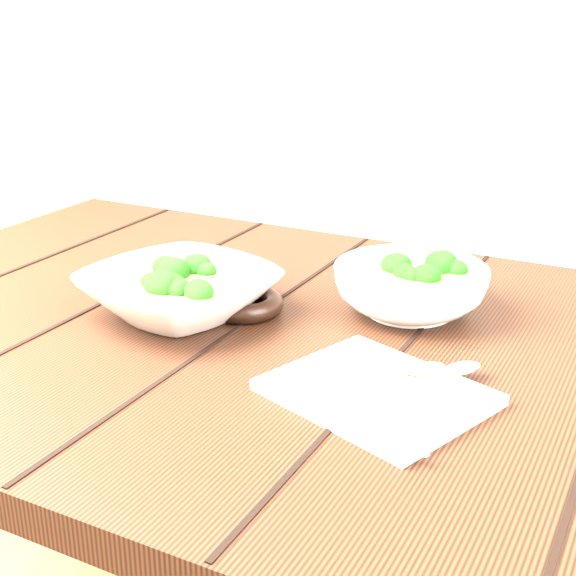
{
  "coord_description": "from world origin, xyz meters",
  "views": [
    {
      "loc": [
        0.45,
        -0.79,
        1.14
      ],
      "look_at": [
        0.03,
        0.01,
        0.8
      ],
      "focal_mm": 50.0,
      "sensor_mm": 36.0,
      "label": 1
    }
  ],
  "objects": [
    {
      "name": "soup_bowl_back",
      "position": [
        0.15,
        0.13,
        0.78
      ],
      "size": [
        0.25,
        0.25,
        0.07
      ],
      "color": "silver",
      "rests_on": "table"
    },
    {
      "name": "table",
      "position": [
        0.0,
        0.0,
        0.63
      ],
      "size": [
        1.2,
        0.8,
        0.75
      ],
      "color": "black",
      "rests_on": "ground"
    },
    {
      "name": "spoon_right",
      "position": [
        0.24,
        -0.06,
        0.76
      ],
      "size": [
        0.1,
        0.15,
        0.01
      ],
      "color": "#B8B5A2",
      "rests_on": "napkin"
    },
    {
      "name": "soup_bowl_front",
      "position": [
        -0.11,
        -0.01,
        0.78
      ],
      "size": [
        0.28,
        0.28,
        0.07
      ],
      "color": "silver",
      "rests_on": "table"
    },
    {
      "name": "napkin",
      "position": [
        0.2,
        -0.11,
        0.76
      ],
      "size": [
        0.25,
        0.22,
        0.01
      ],
      "primitive_type": "cube",
      "rotation": [
        0.0,
        0.0,
        -0.34
      ],
      "color": "beige",
      "rests_on": "table"
    },
    {
      "name": "trivet",
      "position": [
        -0.04,
        0.03,
        0.76
      ],
      "size": [
        0.1,
        0.1,
        0.02
      ],
      "primitive_type": "torus",
      "rotation": [
        0.0,
        0.0,
        -0.02
      ],
      "color": "black",
      "rests_on": "table"
    },
    {
      "name": "spoon_left",
      "position": [
        0.21,
        -0.07,
        0.76
      ],
      "size": [
        0.11,
        0.14,
        0.01
      ],
      "color": "#B8B5A2",
      "rests_on": "napkin"
    }
  ]
}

